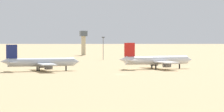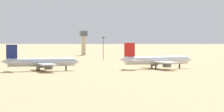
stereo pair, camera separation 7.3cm
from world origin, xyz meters
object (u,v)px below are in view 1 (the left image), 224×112
parked_jet_red_3 (156,60)px  control_tower (83,40)px  parked_jet_navy_2 (40,62)px  light_pole_west (103,46)px

parked_jet_red_3 → control_tower: (-0.78, 186.61, 7.13)m
parked_jet_navy_2 → light_pole_west: size_ratio=2.42×
parked_jet_red_3 → light_pole_west: 101.70m
control_tower → parked_jet_navy_2: bearing=-104.9°
control_tower → light_pole_west: control_tower is taller
parked_jet_red_3 → control_tower: 186.75m
light_pole_west → parked_jet_navy_2: bearing=-114.6°
parked_jet_navy_2 → light_pole_west: (48.53, 105.94, 4.50)m
parked_jet_red_3 → control_tower: control_tower is taller
parked_jet_navy_2 → control_tower: bearing=69.7°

